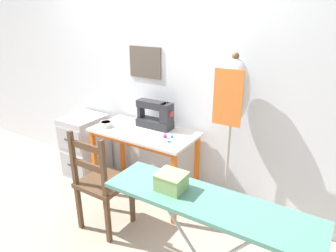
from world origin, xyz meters
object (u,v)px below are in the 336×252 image
at_px(sewing_machine, 156,116).
at_px(fabric_bowl, 106,124).
at_px(wooden_chair, 102,183).
at_px(ironing_board, 207,209).
at_px(thread_spool_mid_table, 172,136).
at_px(dress_form, 232,104).
at_px(filing_cabinet, 85,145).
at_px(thread_spool_near_machine, 165,136).
at_px(storage_box, 171,181).
at_px(scissors, 172,141).

height_order(sewing_machine, fabric_bowl, sewing_machine).
relative_size(fabric_bowl, wooden_chair, 0.13).
bearing_deg(ironing_board, thread_spool_mid_table, 130.17).
bearing_deg(dress_form, ironing_board, -74.83).
distance_m(filing_cabinet, dress_form, 1.87).
relative_size(fabric_bowl, thread_spool_near_machine, 2.87).
height_order(filing_cabinet, storage_box, storage_box).
bearing_deg(filing_cabinet, dress_form, 3.89).
xyz_separation_m(wooden_chair, storage_box, (0.92, -0.35, 0.50)).
xyz_separation_m(scissors, thread_spool_near_machine, (-0.10, 0.04, 0.02)).
height_order(sewing_machine, filing_cabinet, sewing_machine).
bearing_deg(wooden_chair, thread_spool_mid_table, 58.78).
xyz_separation_m(filing_cabinet, storage_box, (1.79, -0.98, 0.59)).
bearing_deg(thread_spool_mid_table, scissors, -58.26).
relative_size(wooden_chair, filing_cabinet, 1.33).
bearing_deg(sewing_machine, wooden_chair, -96.60).
xyz_separation_m(sewing_machine, fabric_bowl, (-0.45, -0.25, -0.10)).
xyz_separation_m(thread_spool_near_machine, wooden_chair, (-0.30, -0.55, -0.31)).
xyz_separation_m(scissors, thread_spool_mid_table, (-0.04, 0.07, 0.01)).
relative_size(sewing_machine, wooden_chair, 0.41).
distance_m(wooden_chair, filing_cabinet, 1.08).
distance_m(sewing_machine, storage_box, 1.37).
bearing_deg(wooden_chair, storage_box, -21.07).
distance_m(thread_spool_mid_table, ironing_board, 1.22).
bearing_deg(dress_form, filing_cabinet, -176.11).
relative_size(scissors, filing_cabinet, 0.19).
bearing_deg(filing_cabinet, scissors, -5.03).
distance_m(thread_spool_mid_table, storage_box, 1.11).
xyz_separation_m(fabric_bowl, filing_cabinet, (-0.51, 0.15, -0.41)).
relative_size(wooden_chair, dress_form, 0.61).
height_order(scissors, thread_spool_near_machine, thread_spool_near_machine).
bearing_deg(filing_cabinet, thread_spool_mid_table, -2.06).
bearing_deg(thread_spool_mid_table, filing_cabinet, 177.94).
bearing_deg(ironing_board, scissors, 130.76).
distance_m(fabric_bowl, scissors, 0.76).
relative_size(fabric_bowl, ironing_board, 0.11).
height_order(sewing_machine, thread_spool_mid_table, sewing_machine).
bearing_deg(storage_box, filing_cabinet, 151.22).
relative_size(thread_spool_mid_table, storage_box, 0.21).
distance_m(thread_spool_mid_table, wooden_chair, 0.75).
bearing_deg(wooden_chair, filing_cabinet, 144.16).
distance_m(fabric_bowl, ironing_board, 1.72).
distance_m(scissors, thread_spool_mid_table, 0.08).
bearing_deg(storage_box, thread_spool_near_machine, 124.36).
relative_size(sewing_machine, filing_cabinet, 0.55).
relative_size(sewing_machine, fabric_bowl, 3.14).
bearing_deg(wooden_chair, fabric_bowl, 127.13).
height_order(fabric_bowl, ironing_board, ironing_board).
bearing_deg(scissors, ironing_board, -49.24).
relative_size(fabric_bowl, dress_form, 0.08).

